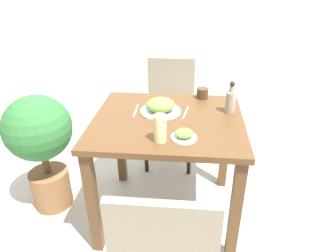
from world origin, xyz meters
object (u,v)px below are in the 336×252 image
object	(u,v)px
chair_far	(170,106)
drink_cup	(202,93)
side_plate	(184,135)
juice_glass	(160,129)
potted_plant_left	(41,141)
food_plate	(161,106)
sauce_bottle	(231,101)

from	to	relation	value
chair_far	drink_cup	bearing A→B (deg)	-56.75
side_plate	juice_glass	distance (m)	0.14
chair_far	potted_plant_left	world-z (taller)	chair_far
chair_far	food_plate	distance (m)	0.70
chair_far	sauce_bottle	xyz separation A→B (m)	(0.42, -0.61, 0.32)
food_plate	side_plate	size ratio (longest dim) A/B	1.83
food_plate	juice_glass	xyz separation A→B (m)	(0.04, -0.36, 0.03)
food_plate	sauce_bottle	size ratio (longest dim) A/B	1.25
food_plate	side_plate	bearing A→B (deg)	-63.34
chair_far	potted_plant_left	bearing A→B (deg)	-138.54
chair_far	sauce_bottle	distance (m)	0.81
juice_glass	potted_plant_left	world-z (taller)	juice_glass
side_plate	sauce_bottle	bearing A→B (deg)	52.25
potted_plant_left	sauce_bottle	bearing A→B (deg)	5.01
juice_glass	drink_cup	bearing A→B (deg)	69.36
potted_plant_left	chair_far	bearing A→B (deg)	41.46
potted_plant_left	drink_cup	bearing A→B (deg)	16.96
side_plate	drink_cup	size ratio (longest dim) A/B	1.81
chair_far	drink_cup	xyz separation A→B (m)	(0.26, -0.39, 0.28)
chair_far	food_plate	xyz separation A→B (m)	(-0.01, -0.64, 0.29)
food_plate	drink_cup	world-z (taller)	food_plate
drink_cup	potted_plant_left	size ratio (longest dim) A/B	0.09
chair_far	food_plate	world-z (taller)	chair_far
side_plate	potted_plant_left	xyz separation A→B (m)	(-0.96, 0.25, -0.24)
side_plate	sauce_bottle	world-z (taller)	sauce_bottle
juice_glass	sauce_bottle	distance (m)	0.56
side_plate	drink_cup	xyz separation A→B (m)	(0.10, 0.57, 0.01)
juice_glass	food_plate	bearing A→B (deg)	96.01
side_plate	chair_far	bearing A→B (deg)	98.95
chair_far	side_plate	distance (m)	1.01
sauce_bottle	drink_cup	bearing A→B (deg)	128.02
drink_cup	potted_plant_left	xyz separation A→B (m)	(-1.06, -0.32, -0.25)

